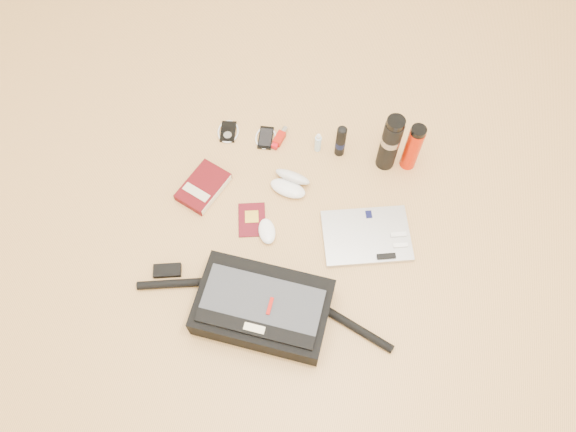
{
  "coord_description": "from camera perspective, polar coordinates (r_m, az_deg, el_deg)",
  "views": [
    {
      "loc": [
        0.17,
        -0.81,
        1.94
      ],
      "look_at": [
        -0.04,
        0.1,
        0.06
      ],
      "focal_mm": 35.0,
      "sensor_mm": 36.0,
      "label": 1
    }
  ],
  "objects": [
    {
      "name": "phone",
      "position": [
        2.34,
        -2.28,
        7.95
      ],
      "size": [
        0.1,
        0.11,
        0.01
      ],
      "rotation": [
        0.0,
        0.0,
        0.1
      ],
      "color": "black",
      "rests_on": "ground"
    },
    {
      "name": "aerosol_can",
      "position": [
        2.25,
        5.38,
        7.6
      ],
      "size": [
        0.04,
        0.04,
        0.17
      ],
      "rotation": [
        0.0,
        0.0,
        0.0
      ],
      "color": "black",
      "rests_on": "ground"
    },
    {
      "name": "laptop",
      "position": [
        2.14,
        8.01,
        -2.04
      ],
      "size": [
        0.38,
        0.31,
        0.03
      ],
      "rotation": [
        0.0,
        0.0,
        0.3
      ],
      "color": "#AEAEB0",
      "rests_on": "ground"
    },
    {
      "name": "thermos_black",
      "position": [
        2.2,
        10.34,
        7.33
      ],
      "size": [
        0.09,
        0.09,
        0.29
      ],
      "rotation": [
        0.0,
        0.0,
        -0.31
      ],
      "color": "black",
      "rests_on": "ground"
    },
    {
      "name": "sunglasses_case",
      "position": [
        2.2,
        0.22,
        3.4
      ],
      "size": [
        0.17,
        0.15,
        0.08
      ],
      "rotation": [
        0.0,
        0.0,
        -0.19
      ],
      "color": "white",
      "rests_on": "ground"
    },
    {
      "name": "ground",
      "position": [
        2.11,
        0.37,
        -3.22
      ],
      "size": [
        4.0,
        4.0,
        0.0
      ],
      "primitive_type": "plane",
      "color": "tan",
      "rests_on": "ground"
    },
    {
      "name": "book",
      "position": [
        2.23,
        -8.58,
        2.92
      ],
      "size": [
        0.19,
        0.24,
        0.04
      ],
      "rotation": [
        0.0,
        0.0,
        -0.36
      ],
      "color": "#4B080C",
      "rests_on": "ground"
    },
    {
      "name": "ipod",
      "position": [
        2.37,
        -6.1,
        8.51
      ],
      "size": [
        0.1,
        0.11,
        0.01
      ],
      "rotation": [
        0.0,
        0.0,
        0.17
      ],
      "color": "black",
      "rests_on": "ground"
    },
    {
      "name": "spray_bottle",
      "position": [
        2.28,
        3.06,
        7.42
      ],
      "size": [
        0.03,
        0.03,
        0.1
      ],
      "rotation": [
        0.0,
        0.0,
        -0.33
      ],
      "color": "#B5DCF2",
      "rests_on": "ground"
    },
    {
      "name": "messenger_bag",
      "position": [
        1.97,
        -2.65,
        -9.24
      ],
      "size": [
        0.94,
        0.3,
        0.13
      ],
      "rotation": [
        0.0,
        0.0,
        -0.03
      ],
      "color": "black",
      "rests_on": "ground"
    },
    {
      "name": "passport",
      "position": [
        2.16,
        -3.69,
        -0.36
      ],
      "size": [
        0.14,
        0.17,
        0.01
      ],
      "rotation": [
        0.0,
        0.0,
        0.27
      ],
      "color": "#4F0912",
      "rests_on": "ground"
    },
    {
      "name": "thermos_red",
      "position": [
        2.23,
        12.56,
        6.82
      ],
      "size": [
        0.07,
        0.07,
        0.24
      ],
      "rotation": [
        0.0,
        0.0,
        0.18
      ],
      "color": "#C21902",
      "rests_on": "ground"
    },
    {
      "name": "mouse",
      "position": [
        2.12,
        -2.15,
        -1.56
      ],
      "size": [
        0.1,
        0.12,
        0.03
      ],
      "rotation": [
        0.0,
        0.0,
        0.39
      ],
      "color": "white",
      "rests_on": "ground"
    },
    {
      "name": "inhaler",
      "position": [
        2.33,
        -0.85,
        7.96
      ],
      "size": [
        0.05,
        0.11,
        0.03
      ],
      "rotation": [
        0.0,
        0.0,
        -0.23
      ],
      "color": "#A0140A",
      "rests_on": "ground"
    }
  ]
}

